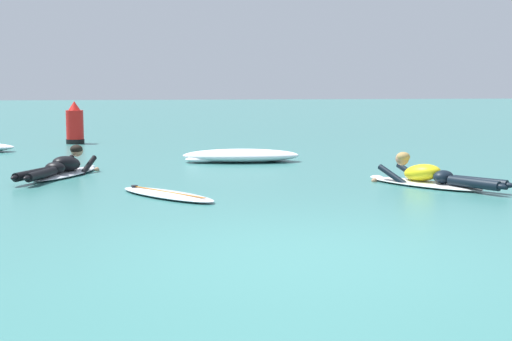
{
  "coord_description": "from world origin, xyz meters",
  "views": [
    {
      "loc": [
        -1.53,
        -6.27,
        1.53
      ],
      "look_at": [
        0.43,
        5.01,
        0.17
      ],
      "focal_mm": 50.63,
      "sensor_mm": 36.0,
      "label": 1
    }
  ],
  "objects_px": {
    "surfer_near": "(430,178)",
    "drifting_surfboard": "(166,194)",
    "channel_marker_buoy": "(75,126)",
    "surfer_far": "(62,168)"
  },
  "relations": [
    {
      "from": "surfer_near",
      "to": "drifting_surfboard",
      "type": "height_order",
      "value": "surfer_near"
    },
    {
      "from": "drifting_surfboard",
      "to": "channel_marker_buoy",
      "type": "bearing_deg",
      "value": 101.31
    },
    {
      "from": "surfer_near",
      "to": "channel_marker_buoy",
      "type": "xyz_separation_m",
      "value": [
        -5.89,
        9.18,
        0.31
      ]
    },
    {
      "from": "drifting_surfboard",
      "to": "surfer_near",
      "type": "bearing_deg",
      "value": 4.59
    },
    {
      "from": "surfer_far",
      "to": "channel_marker_buoy",
      "type": "relative_size",
      "value": 2.25
    },
    {
      "from": "surfer_near",
      "to": "channel_marker_buoy",
      "type": "distance_m",
      "value": 10.91
    },
    {
      "from": "drifting_surfboard",
      "to": "channel_marker_buoy",
      "type": "height_order",
      "value": "channel_marker_buoy"
    },
    {
      "from": "surfer_near",
      "to": "surfer_far",
      "type": "xyz_separation_m",
      "value": [
        -5.6,
        2.21,
        0.0
      ]
    },
    {
      "from": "drifting_surfboard",
      "to": "channel_marker_buoy",
      "type": "xyz_separation_m",
      "value": [
        -1.9,
        9.5,
        0.42
      ]
    },
    {
      "from": "surfer_near",
      "to": "surfer_far",
      "type": "relative_size",
      "value": 0.91
    }
  ]
}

